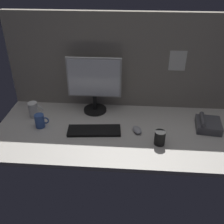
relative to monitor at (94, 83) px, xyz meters
The scene contains 9 objects.
ground_plane 42.18cm from the monitor, 48.51° to the right, with size 180.00×80.00×3.00cm, color beige.
cubicle_wall_back 28.48cm from the monitor, 29.04° to the left, with size 180.00×5.50×73.59cm.
monitor is the anchor object (origin of this frame).
keyboard 37.65cm from the monitor, 83.88° to the right, with size 37.00×13.00×2.00cm, color black.
mouse 48.61cm from the monitor, 39.58° to the right, with size 5.60×9.60×3.40cm, color #99999E.
mug_ceramic_blue 48.54cm from the monitor, 144.20° to the right, with size 10.20×6.71×9.94cm.
mug_black_travel 64.96cm from the monitor, 39.84° to the right, with size 7.07×7.07×9.61cm.
mug_ceramic_white 50.30cm from the monitor, 164.09° to the right, with size 11.00×7.06×11.97cm.
desk_phone 88.09cm from the monitor, 12.91° to the right, with size 19.23×20.97×8.80cm.
Camera 1 is at (4.70, -152.24, 105.91)cm, focal length 41.60 mm.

